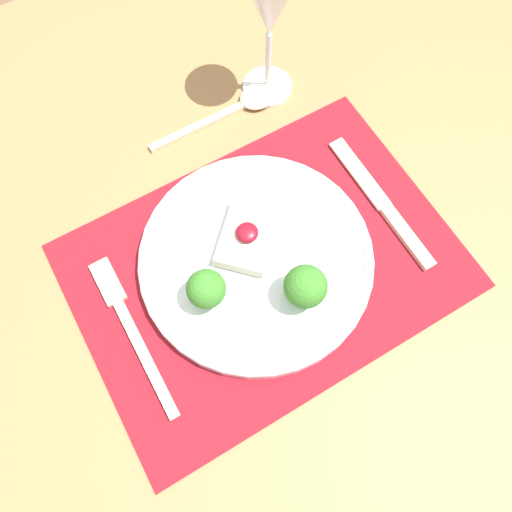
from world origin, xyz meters
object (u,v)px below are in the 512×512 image
(spoon, at_px, (243,104))
(wine_glass_near, at_px, (270,6))
(fork, at_px, (129,324))
(knife, at_px, (387,210))
(dinner_plate, at_px, (256,260))

(spoon, bearing_deg, wine_glass_near, 14.10)
(fork, xyz_separation_m, knife, (0.34, -0.03, 0.00))
(dinner_plate, height_order, wine_glass_near, wine_glass_near)
(fork, relative_size, wine_glass_near, 1.06)
(dinner_plate, xyz_separation_m, wine_glass_near, (0.15, 0.22, 0.12))
(knife, xyz_separation_m, wine_glass_near, (-0.03, 0.24, 0.13))
(dinner_plate, bearing_deg, fork, 176.54)
(fork, xyz_separation_m, wine_glass_near, (0.31, 0.21, 0.13))
(knife, bearing_deg, wine_glass_near, 98.95)
(dinner_plate, xyz_separation_m, fork, (-0.16, 0.01, -0.01))
(dinner_plate, distance_m, fork, 0.16)
(knife, distance_m, wine_glass_near, 0.28)
(dinner_plate, relative_size, spoon, 1.47)
(fork, bearing_deg, wine_glass_near, 34.87)
(knife, bearing_deg, fork, 176.64)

